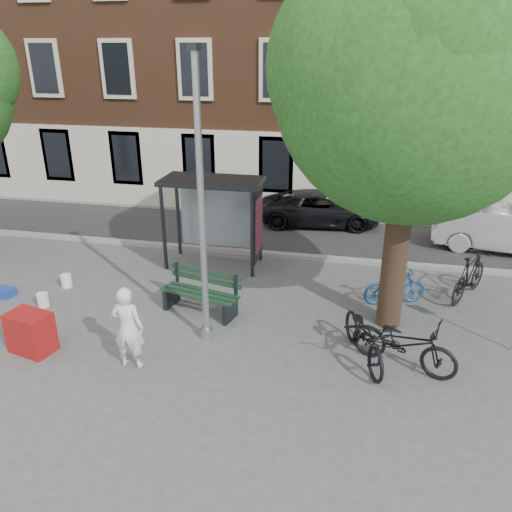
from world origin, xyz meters
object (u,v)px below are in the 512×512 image
Objects in this scene: bus_shelter at (226,203)px; bike_c at (364,336)px; bench at (201,294)px; bike_a at (404,343)px; bike_b at (395,286)px; red_stand at (31,332)px; car_silver at (505,229)px; lamppost at (202,220)px; car_dark at (321,208)px; bike_d at (470,276)px; painter at (128,328)px.

bus_shelter reaches higher than bike_c.
bench is 4.90m from bike_a.
bike_b is 1.79× the size of red_stand.
car_silver is (8.33, 2.89, -1.20)m from bus_shelter.
car_silver reaches higher than bench.
lamppost is 5.40m from bike_b.
car_dark is at bearing 78.00° from lamppost.
bike_d is 0.47× the size of car_silver.
painter is at bearing -91.97° from bench.
lamppost reaches higher than bench.
bike_a is at bearing 93.14° from bike_d.
painter is 0.86× the size of bench.
car_silver is at bearing -3.97° from bike_a.
bus_shelter is at bearing 52.52° from bike_b.
bike_c is 0.49× the size of car_dark.
bike_d is (7.26, 4.65, -0.28)m from painter.
bench is at bearing 48.88° from bike_d.
bike_c is 8.71m from car_dark.
car_dark is at bearing 61.34° from red_stand.
car_silver is (1.66, 3.68, 0.11)m from bike_d.
lamppost is 1.39× the size of car_dark.
bike_d is 6.65m from car_dark.
bike_a reaches higher than red_stand.
lamppost is at bearing 108.49° from bike_a.
lamppost is at bearing -134.27° from painter.
bus_shelter is 5.23m from bike_b.
car_silver is at bearing -57.80° from bike_b.
bus_shelter is at bearing -98.56° from painter.
bike_c is at bearing -167.98° from painter.
car_dark is at bearing -19.47° from bike_d.
bus_shelter is (-0.61, 4.11, -0.87)m from lamppost.
bike_a is 0.79m from bike_c.
bike_a is 8.98m from car_dark.
car_dark is 1.00× the size of car_silver.
bike_b is (4.78, -1.57, -1.43)m from bus_shelter.
bike_d is at bearing 28.65° from lamppost.
bike_d is 2.26× the size of red_stand.
red_stand is at bearing 56.12° from bike_d.
car_silver is 13.94m from red_stand.
bike_c is 4.34m from bike_d.
bench is (0.12, -2.97, -1.45)m from bus_shelter.
lamppost reaches higher than car_silver.
car_silver is at bearing -109.55° from car_dark.
bench reaches higher than bike_b.
bike_d is 4.04m from car_silver.
car_dark is (-2.43, 8.65, 0.04)m from bike_a.
lamppost is at bearing -81.57° from bus_shelter.
painter is at bearing 63.14° from bike_d.
bike_a is at bearing 161.60° from bike_b.
red_stand is at bearing -127.21° from bench.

